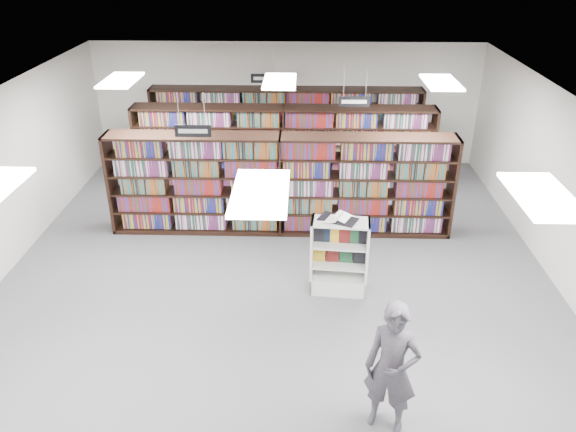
{
  "coord_description": "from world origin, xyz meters",
  "views": [
    {
      "loc": [
        0.45,
        -8.47,
        5.67
      ],
      "look_at": [
        0.2,
        0.5,
        1.1
      ],
      "focal_mm": 35.0,
      "sensor_mm": 36.0,
      "label": 1
    }
  ],
  "objects_px": {
    "shopper": "(392,369)",
    "open_book": "(338,218)",
    "endcap_display": "(339,266)",
    "bookshelf_row_near": "(280,185)"
  },
  "relations": [
    {
      "from": "endcap_display",
      "to": "shopper",
      "type": "bearing_deg",
      "value": -76.43
    },
    {
      "from": "open_book",
      "to": "bookshelf_row_near",
      "type": "bearing_deg",
      "value": 141.01
    },
    {
      "from": "endcap_display",
      "to": "open_book",
      "type": "xyz_separation_m",
      "value": [
        -0.06,
        0.02,
        0.93
      ]
    },
    {
      "from": "bookshelf_row_near",
      "to": "open_book",
      "type": "bearing_deg",
      "value": -63.97
    },
    {
      "from": "bookshelf_row_near",
      "to": "open_book",
      "type": "height_order",
      "value": "bookshelf_row_near"
    },
    {
      "from": "bookshelf_row_near",
      "to": "endcap_display",
      "type": "bearing_deg",
      "value": -62.97
    },
    {
      "from": "shopper",
      "to": "open_book",
      "type": "bearing_deg",
      "value": 120.77
    },
    {
      "from": "shopper",
      "to": "endcap_display",
      "type": "bearing_deg",
      "value": 119.81
    },
    {
      "from": "endcap_display",
      "to": "shopper",
      "type": "relative_size",
      "value": 0.74
    },
    {
      "from": "open_book",
      "to": "endcap_display",
      "type": "bearing_deg",
      "value": 7.72
    }
  ]
}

